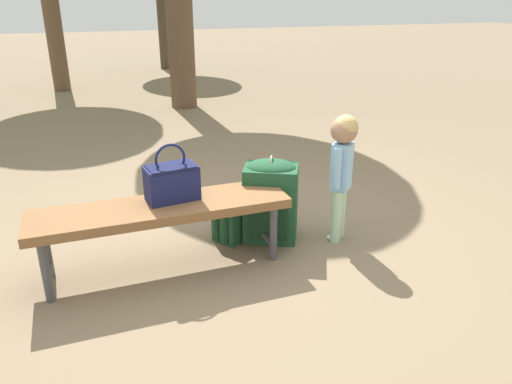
{
  "coord_description": "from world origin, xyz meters",
  "views": [
    {
      "loc": [
        -0.8,
        -3.05,
        1.69
      ],
      "look_at": [
        0.1,
        -0.18,
        0.45
      ],
      "focal_mm": 34.8,
      "sensor_mm": 36.0,
      "label": 1
    }
  ],
  "objects_px": {
    "handbag": "(172,181)",
    "backpack_small": "(228,220)",
    "backpack_large": "(271,198)",
    "park_bench": "(161,213)",
    "child_standing": "(342,159)"
  },
  "relations": [
    {
      "from": "handbag",
      "to": "backpack_large",
      "type": "height_order",
      "value": "handbag"
    },
    {
      "from": "backpack_small",
      "to": "handbag",
      "type": "bearing_deg",
      "value": -155.75
    },
    {
      "from": "park_bench",
      "to": "handbag",
      "type": "height_order",
      "value": "handbag"
    },
    {
      "from": "handbag",
      "to": "park_bench",
      "type": "bearing_deg",
      "value": -143.88
    },
    {
      "from": "handbag",
      "to": "child_standing",
      "type": "distance_m",
      "value": 1.17
    },
    {
      "from": "park_bench",
      "to": "backpack_large",
      "type": "height_order",
      "value": "backpack_large"
    },
    {
      "from": "park_bench",
      "to": "handbag",
      "type": "relative_size",
      "value": 4.4
    },
    {
      "from": "backpack_large",
      "to": "backpack_small",
      "type": "distance_m",
      "value": 0.34
    },
    {
      "from": "handbag",
      "to": "backpack_large",
      "type": "relative_size",
      "value": 0.59
    },
    {
      "from": "park_bench",
      "to": "backpack_small",
      "type": "relative_size",
      "value": 4.93
    },
    {
      "from": "backpack_large",
      "to": "backpack_small",
      "type": "xyz_separation_m",
      "value": [
        -0.31,
        0.04,
        -0.15
      ]
    },
    {
      "from": "child_standing",
      "to": "backpack_small",
      "type": "xyz_separation_m",
      "value": [
        -0.76,
        0.2,
        -0.45
      ]
    },
    {
      "from": "handbag",
      "to": "backpack_small",
      "type": "relative_size",
      "value": 1.12
    },
    {
      "from": "child_standing",
      "to": "backpack_large",
      "type": "bearing_deg",
      "value": 160.38
    },
    {
      "from": "handbag",
      "to": "child_standing",
      "type": "relative_size",
      "value": 0.4
    }
  ]
}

